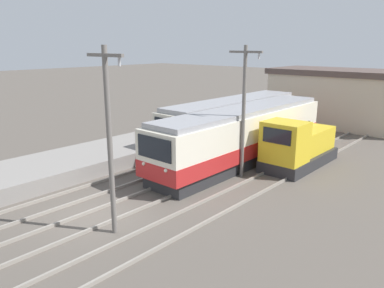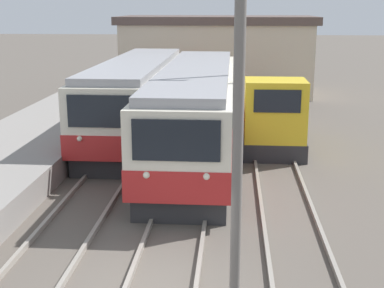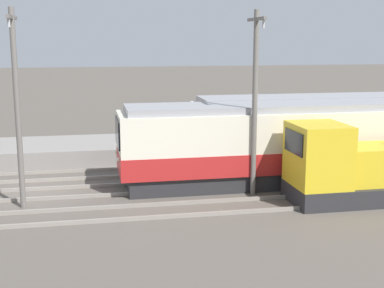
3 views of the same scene
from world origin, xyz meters
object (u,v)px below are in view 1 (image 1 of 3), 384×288
object	(u,v)px
shunting_locomotive	(298,147)
commuter_train_center	(243,137)
commuter_train_left	(233,124)
catenary_mast_mid	(244,107)
catenary_mast_near	(109,136)

from	to	relation	value
shunting_locomotive	commuter_train_center	bearing A→B (deg)	-155.55
commuter_train_center	shunting_locomotive	size ratio (longest dim) A/B	2.52
commuter_train_left	catenary_mast_mid	bearing A→B (deg)	-50.09
shunting_locomotive	catenary_mast_near	size ratio (longest dim) A/B	0.84
catenary_mast_near	catenary_mast_mid	distance (m)	8.72
commuter_train_left	catenary_mast_near	size ratio (longest dim) A/B	1.87
shunting_locomotive	catenary_mast_mid	size ratio (longest dim) A/B	0.84
catenary_mast_mid	commuter_train_center	bearing A→B (deg)	122.99
commuter_train_left	shunting_locomotive	size ratio (longest dim) A/B	2.23
shunting_locomotive	catenary_mast_near	distance (m)	12.78
commuter_train_left	commuter_train_center	bearing A→B (deg)	-45.29
commuter_train_left	shunting_locomotive	bearing A→B (deg)	-14.17
commuter_train_center	catenary_mast_near	xyz separation A→B (m)	(1.51, -11.04, 2.28)
catenary_mast_near	commuter_train_center	bearing A→B (deg)	97.78
commuter_train_left	commuter_train_center	xyz separation A→B (m)	(2.80, -2.83, 0.01)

